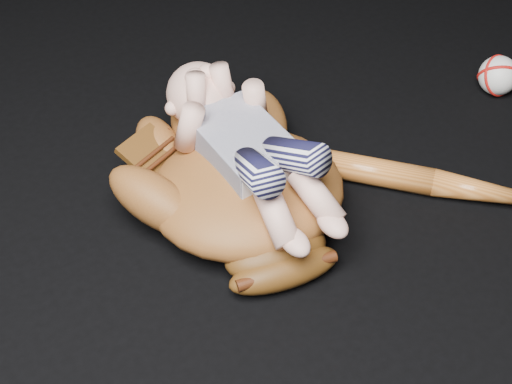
# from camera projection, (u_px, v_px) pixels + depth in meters

# --- Properties ---
(baseball_glove) EXTENTS (0.47, 0.51, 0.14)m
(baseball_glove) POSITION_uv_depth(u_px,v_px,m) (247.00, 184.00, 1.21)
(baseball_glove) COLOR brown
(baseball_glove) RESTS_ON ground
(newborn_baby) EXTENTS (0.20, 0.41, 0.16)m
(newborn_baby) POSITION_uv_depth(u_px,v_px,m) (254.00, 147.00, 1.18)
(newborn_baby) COLOR #EAAC96
(newborn_baby) RESTS_ON baseball_glove
(baseball_bat) EXTENTS (0.36, 0.41, 0.05)m
(baseball_bat) POSITION_uv_depth(u_px,v_px,m) (450.00, 185.00, 1.28)
(baseball_bat) COLOR #B46022
(baseball_bat) RESTS_ON ground
(baseball) EXTENTS (0.09, 0.09, 0.07)m
(baseball) POSITION_uv_depth(u_px,v_px,m) (498.00, 76.00, 1.47)
(baseball) COLOR white
(baseball) RESTS_ON ground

